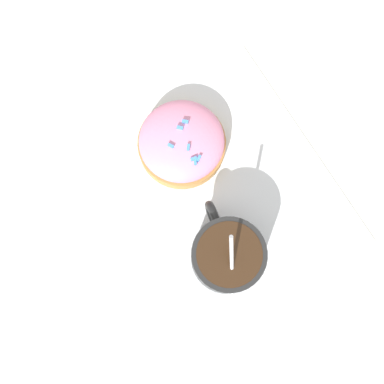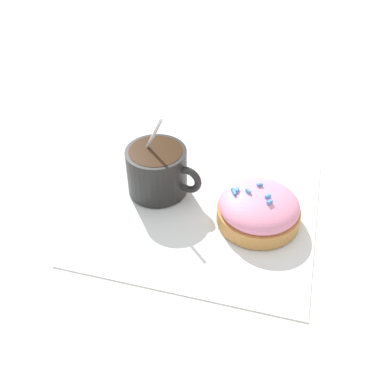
% 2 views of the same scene
% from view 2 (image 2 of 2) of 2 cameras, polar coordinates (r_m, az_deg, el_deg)
% --- Properties ---
extents(ground_plane, '(3.00, 3.00, 0.00)m').
position_cam_2_polar(ground_plane, '(0.58, 1.67, -1.66)').
color(ground_plane, silver).
extents(paper_napkin, '(0.30, 0.31, 0.00)m').
position_cam_2_polar(paper_napkin, '(0.58, 1.67, -1.55)').
color(paper_napkin, white).
rests_on(paper_napkin, ground_plane).
extents(coffee_cup, '(0.10, 0.08, 0.11)m').
position_cam_2_polar(coffee_cup, '(0.58, -4.37, 2.92)').
color(coffee_cup, black).
rests_on(coffee_cup, paper_napkin).
extents(frosted_pastry, '(0.10, 0.10, 0.05)m').
position_cam_2_polar(frosted_pastry, '(0.55, 8.47, -2.10)').
color(frosted_pastry, '#C18442').
rests_on(frosted_pastry, paper_napkin).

